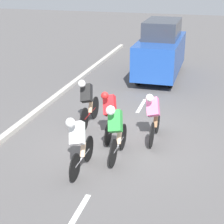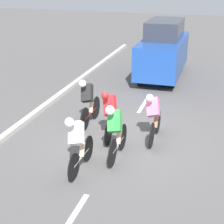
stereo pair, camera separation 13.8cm
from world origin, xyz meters
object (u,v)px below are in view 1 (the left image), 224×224
Objects in this scene: support_car at (161,50)px; cyclist_white at (79,142)px; cyclist_red at (111,113)px; cyclist_black at (88,101)px; cyclist_pink at (154,116)px; cyclist_green at (116,130)px.

cyclist_white is at bearing 86.20° from support_car.
cyclist_black is at bearing -38.59° from cyclist_red.
cyclist_black reaches higher than cyclist_pink.
cyclist_green is at bearing 126.99° from cyclist_black.
support_car reaches higher than cyclist_white.
cyclist_pink is 1.18m from cyclist_red.
cyclist_green is 1.03× the size of cyclist_white.
cyclist_red is (-0.94, 0.75, -0.01)m from cyclist_black.
cyclist_red is (1.17, 0.21, 0.02)m from cyclist_pink.
cyclist_white is (0.22, 1.95, 0.01)m from cyclist_red.
cyclist_green is 0.38× the size of support_car.
support_car reaches higher than cyclist_black.
cyclist_black reaches higher than cyclist_white.
cyclist_black is 6.08m from support_car.
cyclist_green is 2.31m from cyclist_black.
cyclist_red is 1.01× the size of cyclist_white.
cyclist_pink is 1.04× the size of cyclist_white.
cyclist_green is 1.49m from cyclist_pink.
cyclist_black is 1.20m from cyclist_red.
cyclist_white is (1.39, 2.16, 0.03)m from cyclist_pink.
cyclist_pink is at bearing -169.72° from cyclist_red.
support_car reaches higher than cyclist_pink.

